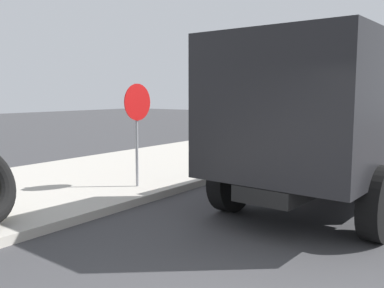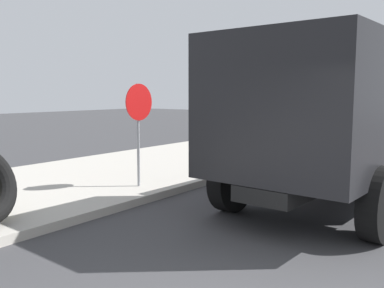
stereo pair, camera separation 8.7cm
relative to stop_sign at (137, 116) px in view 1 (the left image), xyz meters
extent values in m
cylinder|color=gray|center=(0.00, 0.02, -0.42)|extent=(0.06, 0.06, 2.15)
cylinder|color=red|center=(0.00, -0.02, 0.28)|extent=(0.76, 0.02, 0.76)
cube|color=slate|center=(3.35, -3.66, -0.04)|extent=(4.90, 2.71, 1.60)
cube|color=black|center=(-0.24, -3.51, 0.26)|extent=(2.11, 2.58, 2.20)
cube|color=black|center=(2.25, -3.62, -0.97)|extent=(7.03, 1.20, 0.24)
cylinder|color=black|center=(-0.10, -4.76, -1.09)|extent=(1.11, 0.35, 1.10)
cylinder|color=black|center=(0.01, -2.27, -1.09)|extent=(1.11, 0.35, 1.10)
cylinder|color=black|center=(4.61, -2.47, -1.09)|extent=(1.11, 0.35, 1.10)
cylinder|color=black|center=(11.36, -2.32, -1.09)|extent=(1.10, 0.32, 1.10)
cylinder|color=black|center=(6.76, -2.38, -1.09)|extent=(1.10, 0.32, 1.10)
camera|label=1|loc=(-6.42, -6.11, 0.47)|focal=39.66mm
camera|label=2|loc=(-6.37, -6.18, 0.47)|focal=39.66mm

